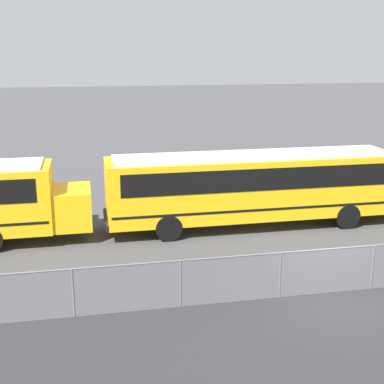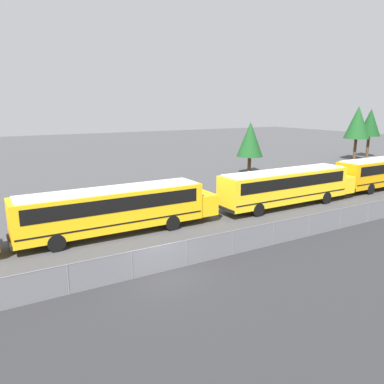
# 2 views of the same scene
# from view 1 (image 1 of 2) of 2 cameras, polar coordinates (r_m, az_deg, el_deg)

# --- Properties ---
(ground_plane) EXTENTS (200.00, 200.00, 0.00)m
(ground_plane) POSITION_cam_1_polar(r_m,az_deg,el_deg) (17.43, 14.05, -10.38)
(ground_plane) COLOR #424244
(fence) EXTENTS (113.27, 0.07, 1.47)m
(fence) POSITION_cam_1_polar(r_m,az_deg,el_deg) (17.12, 14.21, -8.10)
(fence) COLOR #9EA0A5
(fence) RESTS_ON ground_plane
(school_bus_3) EXTENTS (13.89, 2.49, 3.13)m
(school_bus_3) POSITION_cam_1_polar(r_m,az_deg,el_deg) (22.71, 7.31, 0.95)
(school_bus_3) COLOR yellow
(school_bus_3) RESTS_ON ground_plane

